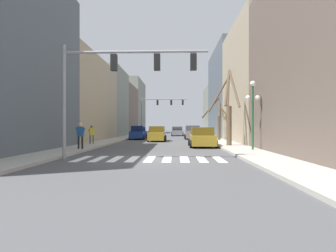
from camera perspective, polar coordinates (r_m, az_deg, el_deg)
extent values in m
plane|color=#4C4C4F|center=(13.71, -4.01, -7.24)|extent=(240.00, 240.00, 0.00)
cube|color=#ADA89E|center=(15.46, -26.55, -6.13)|extent=(2.41, 90.00, 0.15)
cube|color=#ADA89E|center=(14.37, 20.37, -6.60)|extent=(2.41, 90.00, 0.15)
cube|color=tan|center=(32.23, -19.22, 5.38)|extent=(6.00, 14.35, 9.50)
cube|color=gray|center=(43.63, -13.56, 4.84)|extent=(6.00, 9.59, 10.82)
cube|color=#66564C|center=(53.88, -10.56, 3.38)|extent=(6.00, 11.66, 9.81)
cube|color=gray|center=(66.51, -8.20, 4.12)|extent=(6.00, 13.92, 13.01)
cube|color=tan|center=(28.53, 19.87, 8.60)|extent=(6.00, 11.82, 11.98)
cube|color=#515B66|center=(41.17, 14.16, 6.84)|extent=(6.00, 14.41, 13.26)
cube|color=gray|center=(52.53, 11.40, 3.14)|extent=(6.00, 9.17, 9.21)
cube|color=white|center=(14.62, -18.25, -6.77)|extent=(0.45, 2.60, 0.01)
cube|color=white|center=(14.33, -14.85, -6.91)|extent=(0.45, 2.60, 0.01)
cube|color=white|center=(14.11, -11.32, -7.02)|extent=(0.45, 2.60, 0.01)
cube|color=white|center=(13.93, -7.68, -7.11)|extent=(0.45, 2.60, 0.01)
cube|color=white|center=(13.81, -3.97, -7.17)|extent=(0.45, 2.60, 0.01)
cube|color=white|center=(13.75, -0.20, -7.20)|extent=(0.45, 2.60, 0.01)
cube|color=white|center=(13.75, 3.58, -7.20)|extent=(0.45, 2.60, 0.01)
cube|color=white|center=(13.81, 7.34, -7.17)|extent=(0.45, 2.60, 0.01)
cube|color=white|center=(13.92, 11.06, -7.11)|extent=(0.45, 2.60, 0.01)
cylinder|color=gray|center=(14.73, -21.67, 4.89)|extent=(0.18, 0.18, 5.96)
cylinder|color=gray|center=(14.16, -7.09, 15.73)|extent=(7.48, 0.14, 0.14)
cube|color=black|center=(14.23, -11.68, 13.36)|extent=(0.32, 0.28, 0.84)
cube|color=black|center=(13.89, -2.38, 13.69)|extent=(0.32, 0.28, 0.84)
cube|color=black|center=(13.89, 5.56, 13.69)|extent=(0.32, 0.28, 0.84)
cylinder|color=gray|center=(44.38, -5.78, 2.05)|extent=(0.18, 0.18, 6.63)
cylinder|color=gray|center=(44.24, -0.80, 5.84)|extent=(7.72, 0.14, 0.14)
cube|color=black|center=(44.26, -2.30, 5.12)|extent=(0.32, 0.28, 0.84)
cube|color=black|center=(44.15, 0.71, 5.13)|extent=(0.32, 0.28, 0.84)
cube|color=black|center=(44.16, 3.23, 5.13)|extent=(0.32, 0.28, 0.84)
cylinder|color=#1E4C2D|center=(18.37, 17.96, 1.68)|extent=(0.12, 0.12, 4.23)
sphere|color=white|center=(18.58, 17.96, 8.78)|extent=(0.36, 0.36, 0.36)
sphere|color=white|center=(18.38, 17.00, 5.92)|extent=(0.31, 0.31, 0.31)
sphere|color=white|center=(18.55, 18.92, 5.86)|extent=(0.31, 0.31, 0.31)
cube|color=gray|center=(34.94, 5.34, -1.82)|extent=(1.86, 4.79, 0.89)
cube|color=#464648|center=(34.92, 5.34, -0.49)|extent=(1.72, 2.49, 0.73)
cylinder|color=black|center=(36.38, 3.70, -2.22)|extent=(0.22, 0.64, 0.64)
cylinder|color=black|center=(36.50, 6.69, -2.21)|extent=(0.22, 0.64, 0.64)
cylinder|color=black|center=(33.42, 3.87, -2.41)|extent=(0.22, 0.64, 0.64)
cylinder|color=black|center=(33.54, 7.12, -2.40)|extent=(0.22, 0.64, 0.64)
cube|color=gray|center=(46.40, 2.03, -1.42)|extent=(1.88, 4.43, 0.80)
cube|color=#464648|center=(46.39, 2.03, -0.52)|extent=(1.73, 2.30, 0.65)
cylinder|color=black|center=(47.79, 0.87, -1.69)|extent=(0.22, 0.64, 0.64)
cylinder|color=black|center=(47.79, 3.17, -1.69)|extent=(0.22, 0.64, 0.64)
cylinder|color=black|center=(45.04, 0.81, -1.79)|extent=(0.22, 0.64, 0.64)
cylinder|color=black|center=(45.05, 3.25, -1.79)|extent=(0.22, 0.64, 0.64)
cube|color=navy|center=(42.50, -2.92, -1.57)|extent=(1.78, 4.27, 0.78)
cube|color=#0E1C46|center=(42.48, -2.92, -0.61)|extent=(1.64, 2.22, 0.64)
cylinder|color=black|center=(41.12, -1.81, -1.96)|extent=(0.22, 0.64, 0.64)
cylinder|color=black|center=(41.27, -4.33, -1.95)|extent=(0.22, 0.64, 0.64)
cylinder|color=black|center=(43.76, -1.59, -1.84)|extent=(0.22, 0.64, 0.64)
cylinder|color=black|center=(43.91, -3.96, -1.84)|extent=(0.22, 0.64, 0.64)
cube|color=#A38423|center=(21.94, 7.40, -3.02)|extent=(1.91, 4.20, 0.79)
cube|color=#594813|center=(21.91, 7.40, -1.14)|extent=(1.75, 2.19, 0.65)
cylinder|color=black|center=(23.18, 4.68, -3.48)|extent=(0.22, 0.64, 0.64)
cylinder|color=black|center=(23.36, 9.46, -3.45)|extent=(0.22, 0.64, 0.64)
cylinder|color=black|center=(20.58, 5.05, -3.92)|extent=(0.22, 0.64, 0.64)
cylinder|color=black|center=(20.78, 10.43, -3.88)|extent=(0.22, 0.64, 0.64)
cube|color=#A38423|center=(29.90, -2.38, -2.17)|extent=(1.76, 4.50, 0.84)
cube|color=#594813|center=(29.88, -2.38, -0.71)|extent=(1.62, 2.34, 0.69)
cylinder|color=black|center=(28.47, -0.78, -2.83)|extent=(0.22, 0.64, 0.64)
cylinder|color=black|center=(28.60, -4.38, -2.82)|extent=(0.22, 0.64, 0.64)
cylinder|color=black|center=(31.25, -0.55, -2.58)|extent=(0.22, 0.64, 0.64)
cylinder|color=black|center=(31.38, -3.83, -2.57)|extent=(0.22, 0.64, 0.64)
cube|color=navy|center=(34.69, -6.47, -1.85)|extent=(1.73, 4.49, 0.87)
cube|color=#0E1C46|center=(34.67, -6.47, -0.54)|extent=(1.59, 2.34, 0.71)
cylinder|color=black|center=(36.21, -7.53, -2.23)|extent=(0.22, 0.64, 0.64)
cylinder|color=black|center=(35.97, -4.76, -2.24)|extent=(0.22, 0.64, 0.64)
cylinder|color=black|center=(33.47, -8.30, -2.41)|extent=(0.22, 0.64, 0.64)
cylinder|color=black|center=(33.20, -5.30, -2.43)|extent=(0.22, 0.64, 0.64)
cylinder|color=black|center=(19.00, -18.17, -3.47)|extent=(0.13, 0.13, 0.86)
cylinder|color=black|center=(19.19, -18.90, -3.43)|extent=(0.13, 0.13, 0.86)
cube|color=#235693|center=(19.07, -18.53, -1.15)|extent=(0.47, 0.36, 0.67)
sphere|color=beige|center=(19.06, -18.53, 0.33)|extent=(0.24, 0.24, 0.24)
cylinder|color=#235693|center=(18.92, -17.96, -1.30)|extent=(0.31, 0.18, 0.65)
cylinder|color=#235693|center=(19.22, -19.10, -1.28)|extent=(0.31, 0.18, 0.65)
cylinder|color=#4C4C51|center=(24.38, -16.60, -2.80)|extent=(0.12, 0.12, 0.77)
cylinder|color=#4C4C51|center=(24.47, -15.98, -2.79)|extent=(0.12, 0.12, 0.77)
cube|color=gold|center=(24.40, -16.29, -1.18)|extent=(0.43, 0.40, 0.61)
sphere|color=brown|center=(24.39, -16.29, -0.13)|extent=(0.22, 0.22, 0.22)
cylinder|color=gold|center=(24.33, -16.77, -1.27)|extent=(0.26, 0.23, 0.59)
cylinder|color=gold|center=(24.47, -15.81, -1.27)|extent=(0.26, 0.23, 0.59)
cylinder|color=brown|center=(21.96, 13.15, 0.08)|extent=(0.42, 0.42, 3.21)
cylinder|color=brown|center=(21.65, 13.00, 7.96)|extent=(0.47, 1.17, 2.93)
cylinder|color=brown|center=(21.63, 12.76, 7.86)|extent=(0.69, 1.20, 2.87)
cylinder|color=brown|center=(21.41, 14.21, 8.04)|extent=(0.62, 1.83, 3.24)
cylinder|color=brown|center=(22.19, 10.99, 6.79)|extent=(1.74, 0.61, 2.98)
cylinder|color=brown|center=(30.57, 11.07, -0.39)|extent=(0.33, 0.33, 2.73)
cylinder|color=brown|center=(30.06, 11.11, 3.72)|extent=(0.28, 1.25, 1.84)
cylinder|color=brown|center=(30.30, 12.16, 2.98)|extent=(1.11, 0.98, 1.67)
cylinder|color=brown|center=(30.06, 11.65, 3.27)|extent=(0.56, 1.37, 2.03)
cylinder|color=brown|center=(30.21, 11.21, 4.00)|extent=(0.16, 1.03, 2.14)
cylinder|color=brown|center=(31.00, 9.21, 3.89)|extent=(1.97, 1.24, 2.42)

